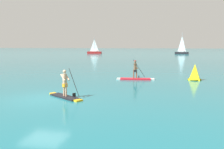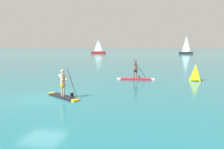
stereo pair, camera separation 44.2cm
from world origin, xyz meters
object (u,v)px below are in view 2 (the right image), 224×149
at_px(paddleboarder_mid_center, 63,91).
at_px(paddleboarder_far_right, 136,76).
at_px(race_marker_buoy, 195,73).
at_px(sailboat_left_horizon, 98,51).
at_px(sailboat_right_horizon, 186,51).

distance_m(paddleboarder_mid_center, paddleboarder_far_right, 9.23).
bearing_deg(paddleboarder_mid_center, race_marker_buoy, 81.65).
relative_size(paddleboarder_far_right, race_marker_buoy, 2.37).
height_order(paddleboarder_far_right, sailboat_left_horizon, sailboat_left_horizon).
bearing_deg(paddleboarder_far_right, race_marker_buoy, 2.71).
xyz_separation_m(sailboat_left_horizon, sailboat_right_horizon, (31.18, 2.95, 0.15)).
bearing_deg(paddleboarder_mid_center, sailboat_right_horizon, 115.14).
height_order(race_marker_buoy, sailboat_right_horizon, sailboat_right_horizon).
bearing_deg(race_marker_buoy, paddleboarder_far_right, -171.27).
height_order(paddleboarder_far_right, sailboat_right_horizon, sailboat_right_horizon).
height_order(sailboat_left_horizon, sailboat_right_horizon, sailboat_right_horizon).
bearing_deg(paddleboarder_far_right, sailboat_left_horizon, 103.56).
relative_size(paddleboarder_mid_center, sailboat_right_horizon, 0.36).
height_order(race_marker_buoy, sailboat_left_horizon, sailboat_left_horizon).
distance_m(paddleboarder_mid_center, sailboat_right_horizon, 76.41).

